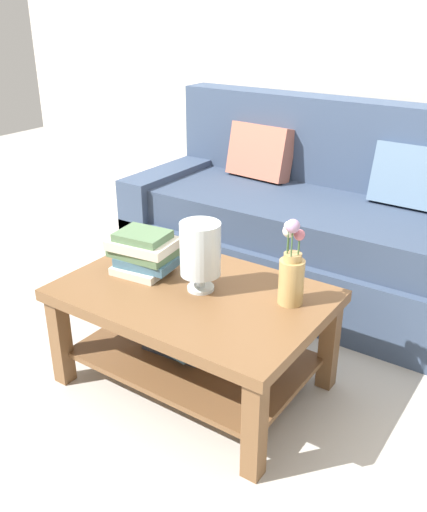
{
  "coord_description": "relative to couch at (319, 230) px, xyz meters",
  "views": [
    {
      "loc": [
        1.21,
        -1.94,
        1.56
      ],
      "look_at": [
        -0.02,
        -0.15,
        0.57
      ],
      "focal_mm": 39.22,
      "sensor_mm": 36.0,
      "label": 1
    }
  ],
  "objects": [
    {
      "name": "ground_plane",
      "position": [
        -0.03,
        -0.86,
        -0.36
      ],
      "size": [
        10.0,
        10.0,
        0.0
      ],
      "primitive_type": "plane",
      "color": "#B7B2A8"
    },
    {
      "name": "glass_hurricane_vase",
      "position": [
        -0.02,
        -1.13,
        0.28
      ],
      "size": [
        0.17,
        0.17,
        0.3
      ],
      "color": "silver",
      "rests_on": "coffee_table"
    },
    {
      "name": "back_wall",
      "position": [
        -0.03,
        0.79,
        0.99
      ],
      "size": [
        6.4,
        0.12,
        2.7
      ],
      "primitive_type": "cube",
      "color": "beige",
      "rests_on": "ground"
    },
    {
      "name": "couch",
      "position": [
        0.0,
        0.0,
        0.0
      ],
      "size": [
        2.17,
        0.9,
        1.06
      ],
      "color": "#384760",
      "rests_on": "ground"
    },
    {
      "name": "book_stack_main",
      "position": [
        -0.33,
        -1.13,
        0.2
      ],
      "size": [
        0.31,
        0.24,
        0.19
      ],
      "color": "beige",
      "rests_on": "coffee_table"
    },
    {
      "name": "flower_pitcher",
      "position": [
        0.33,
        -1.02,
        0.24
      ],
      "size": [
        0.1,
        0.11,
        0.36
      ],
      "color": "tan",
      "rests_on": "coffee_table"
    },
    {
      "name": "coffee_table",
      "position": [
        -0.05,
        -1.16,
        -0.03
      ],
      "size": [
        1.09,
        0.74,
        0.47
      ],
      "color": "brown",
      "rests_on": "ground"
    }
  ]
}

